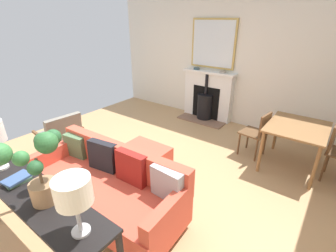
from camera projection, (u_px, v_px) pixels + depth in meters
ground_plane at (134, 175)px, 3.72m from camera, size 5.85×5.57×0.01m
wall_left at (223, 60)px, 5.28m from camera, size 0.12×5.57×2.77m
fireplace at (207, 99)px, 5.63m from camera, size 0.57×1.25×1.13m
mirror_over_mantel at (213, 44)px, 5.20m from camera, size 0.04×1.04×1.03m
mantel_bowl_near at (197, 68)px, 5.54m from camera, size 0.14×0.14×0.04m
mantel_bowl_far at (223, 72)px, 5.19m from camera, size 0.14×0.14×0.04m
sofa at (108, 186)px, 2.92m from camera, size 0.90×2.05×0.82m
ottoman at (143, 159)px, 3.69m from camera, size 0.65×0.71×0.41m
armchair_accent at (61, 132)px, 4.14m from camera, size 0.72×0.64×0.77m
console_table at (37, 201)px, 2.21m from camera, size 0.41×1.87×0.77m
table_lamp_far_end at (73, 193)px, 1.64m from camera, size 0.26×0.26×0.48m
potted_plant at (37, 164)px, 1.94m from camera, size 0.53×0.42×0.66m
book_stack at (17, 179)px, 2.33m from camera, size 0.26×0.20×0.05m
dining_table at (297, 132)px, 3.68m from camera, size 0.99×0.83×0.73m
dining_chair_near_fireplace at (258, 131)px, 4.04m from camera, size 0.45×0.45×0.81m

